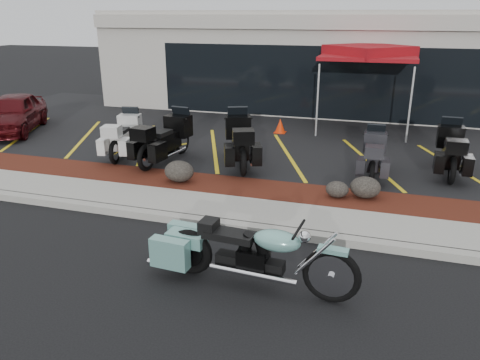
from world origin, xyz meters
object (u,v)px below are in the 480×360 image
(hero_cruiser, at_px, (332,268))
(traffic_cone, at_px, (280,126))
(parked_car, at_px, (12,113))
(popup_canopy, at_px, (369,53))
(touring_white, at_px, (132,128))

(hero_cruiser, height_order, traffic_cone, hero_cruiser)
(hero_cruiser, bearing_deg, parked_car, 153.82)
(parked_car, xyz_separation_m, popup_canopy, (11.08, 3.78, 1.88))
(traffic_cone, bearing_deg, parked_car, -163.69)
(parked_car, xyz_separation_m, traffic_cone, (8.50, 2.49, -0.40))
(popup_canopy, bearing_deg, parked_car, -177.99)
(touring_white, relative_size, popup_canopy, 0.57)
(hero_cruiser, bearing_deg, popup_canopy, 94.96)
(hero_cruiser, xyz_separation_m, popup_canopy, (-0.15, 10.35, 2.11))
(parked_car, bearing_deg, popup_canopy, -5.17)
(parked_car, bearing_deg, touring_white, -31.71)
(touring_white, height_order, traffic_cone, touring_white)
(parked_car, bearing_deg, hero_cruiser, -54.33)
(touring_white, height_order, popup_canopy, popup_canopy)
(traffic_cone, relative_size, popup_canopy, 0.13)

